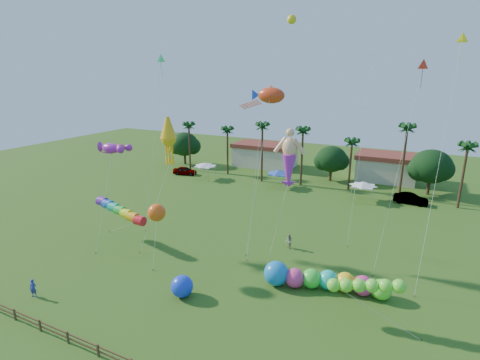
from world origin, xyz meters
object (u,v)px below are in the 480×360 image
at_px(car_a, 185,171).
at_px(blue_ball, 182,286).
at_px(car_b, 411,199).
at_px(spectator_a, 33,288).
at_px(caterpillar_inflatable, 321,280).
at_px(spectator_b, 289,241).

distance_m(car_a, blue_ball, 41.15).
relative_size(car_a, blue_ball, 2.32).
xyz_separation_m(car_b, spectator_a, (-28.37, -40.99, 0.04)).
height_order(car_a, spectator_a, spectator_a).
bearing_deg(blue_ball, caterpillar_inflatable, 31.32).
bearing_deg(blue_ball, spectator_a, -153.38).
bearing_deg(car_a, caterpillar_inflatable, -142.78).
xyz_separation_m(spectator_b, blue_ball, (-5.30, -12.98, 0.12)).
xyz_separation_m(car_b, caterpillar_inflatable, (-6.15, -28.72, 0.17)).
xyz_separation_m(caterpillar_inflatable, blue_ball, (-10.60, -6.45, 0.02)).
distance_m(spectator_b, blue_ball, 14.02).
bearing_deg(car_a, blue_ball, -159.31).
height_order(spectator_b, blue_ball, blue_ball).
relative_size(spectator_a, blue_ball, 0.85).
distance_m(car_a, caterpillar_inflatable, 43.54).
relative_size(car_b, caterpillar_inflatable, 0.43).
height_order(spectator_a, spectator_b, spectator_b).
relative_size(caterpillar_inflatable, blue_ball, 5.74).
xyz_separation_m(car_a, caterpillar_inflatable, (33.64, -27.64, 0.19)).
height_order(car_a, car_b, car_b).
height_order(spectator_a, caterpillar_inflatable, caterpillar_inflatable).
bearing_deg(car_b, car_a, 94.89).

